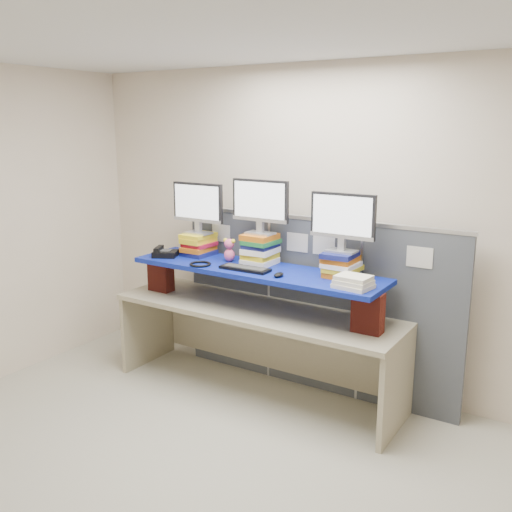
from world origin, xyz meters
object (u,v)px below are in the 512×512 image
Objects in this scene: monitor_left at (198,205)px; keyboard at (245,269)px; monitor_center at (260,203)px; monitor_right at (343,219)px; desk_phone at (165,253)px; desk at (256,325)px; blue_board at (256,270)px.

monitor_left is 1.22× the size of keyboard.
monitor_left is at bearing -180.00° from monitor_center.
monitor_left is 1.41m from monitor_right.
monitor_left is at bearing 17.76° from desk_phone.
monitor_left reaches higher than desk.
monitor_right reaches higher than desk_phone.
keyboard is (0.66, -0.24, -0.45)m from monitor_left.
monitor_center is 1.22× the size of keyboard.
monitor_center reaches higher than desk.
desk_phone is (-1.63, -0.20, -0.43)m from monitor_right.
monitor_left is 0.53m from desk_phone.
desk is 1.14× the size of blue_board.
blue_board is 0.56m from monitor_center.
desk is 4.84× the size of monitor_left.
desk_phone is at bearing 177.23° from keyboard.
blue_board is at bearing 72.64° from keyboard.
keyboard is (-0.00, -0.23, -0.51)m from monitor_center.
monitor_right reaches higher than desk.
desk_phone is (-0.89, -0.21, -0.49)m from monitor_center.
blue_board is 4.23× the size of monitor_right.
blue_board is 5.18× the size of keyboard.
monitor_right is 1.70m from desk_phone.
monitor_center reaches higher than desk_phone.
monitor_center reaches higher than blue_board.
monitor_right is at bearing 9.45° from blue_board.
monitor_right is at bearing -0.00° from monitor_left.
monitor_center is 1.97× the size of desk_phone.
desk is 4.84× the size of monitor_right.
desk is 9.53× the size of desk_phone.
monitor_right reaches higher than blue_board.
blue_board reaches higher than desk.
blue_board is (0.00, -0.00, 0.48)m from desk.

